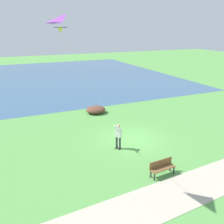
{
  "coord_description": "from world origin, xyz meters",
  "views": [
    {
      "loc": [
        -14.41,
        7.94,
        7.71
      ],
      "look_at": [
        -0.44,
        1.74,
        2.49
      ],
      "focal_mm": 39.97,
      "sensor_mm": 36.0,
      "label": 1
    }
  ],
  "objects_px": {
    "park_bench_near_walkway": "(162,167)",
    "person_kite_flyer": "(118,134)",
    "flying_kite": "(66,26)",
    "lakeside_shrub": "(96,110)"
  },
  "relations": [
    {
      "from": "park_bench_near_walkway",
      "to": "person_kite_flyer",
      "type": "bearing_deg",
      "value": 12.78
    },
    {
      "from": "person_kite_flyer",
      "to": "flying_kite",
      "type": "xyz_separation_m",
      "value": [
        -2.97,
        3.79,
        6.72
      ]
    },
    {
      "from": "flying_kite",
      "to": "park_bench_near_walkway",
      "type": "bearing_deg",
      "value": -99.94
    },
    {
      "from": "lakeside_shrub",
      "to": "park_bench_near_walkway",
      "type": "bearing_deg",
      "value": 178.24
    },
    {
      "from": "person_kite_flyer",
      "to": "park_bench_near_walkway",
      "type": "relative_size",
      "value": 1.19
    },
    {
      "from": "person_kite_flyer",
      "to": "flying_kite",
      "type": "height_order",
      "value": "flying_kite"
    },
    {
      "from": "flying_kite",
      "to": "lakeside_shrub",
      "type": "relative_size",
      "value": 3.4
    },
    {
      "from": "flying_kite",
      "to": "lakeside_shrub",
      "type": "height_order",
      "value": "flying_kite"
    },
    {
      "from": "person_kite_flyer",
      "to": "park_bench_near_walkway",
      "type": "bearing_deg",
      "value": -167.22
    },
    {
      "from": "person_kite_flyer",
      "to": "flying_kite",
      "type": "bearing_deg",
      "value": 128.08
    }
  ]
}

